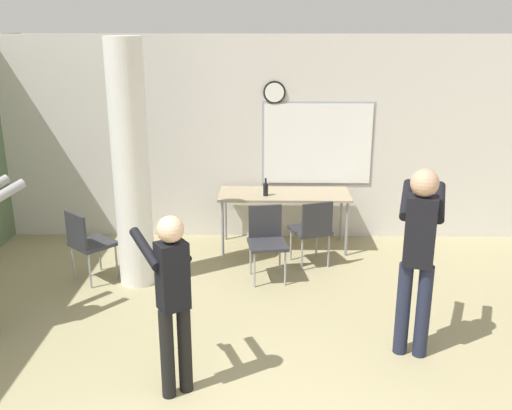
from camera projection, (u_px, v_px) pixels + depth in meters
wall_back at (253, 139)px, 7.88m from camera, size 8.00×0.15×2.80m
support_pillar at (131, 167)px, 6.35m from camera, size 0.41×0.41×2.80m
folding_table at (284, 197)px, 7.60m from camera, size 1.74×0.69×0.77m
bottle_on_table at (266, 189)px, 7.44m from camera, size 0.07×0.07×0.24m
chair_table_right at (312, 228)px, 7.06m from camera, size 0.56×0.56×0.87m
chair_table_front at (267, 238)px, 6.73m from camera, size 0.50×0.50×0.87m
chair_near_pillar at (87, 241)px, 6.63m from camera, size 0.62×0.62×0.87m
person_playing_front at (172, 292)px, 4.46m from camera, size 0.55×0.62×1.54m
person_playing_side at (419, 248)px, 5.00m from camera, size 0.52×0.72×1.76m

